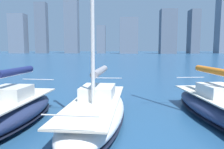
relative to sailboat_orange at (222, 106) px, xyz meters
name	(u,v)px	position (x,y,z in m)	size (l,w,h in m)	color
city_skyline	(123,28)	(1.62, -154.97, 17.82)	(167.51, 23.80, 52.33)	slate
sailboat_orange	(222,106)	(0.00, 0.00, 0.00)	(3.05, 8.35, 12.85)	navy
sailboat_grey	(96,109)	(5.76, 0.50, -0.04)	(3.08, 8.51, 10.13)	white
sailboat_navy	(7,110)	(9.57, 0.93, 0.02)	(3.05, 7.12, 12.14)	navy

